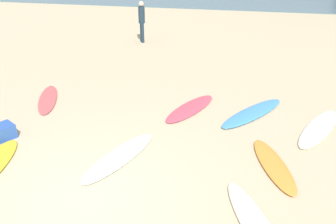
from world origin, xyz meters
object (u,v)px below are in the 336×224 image
Objects in this scene: surfboard_0 at (190,108)px; surfboard_7 at (253,113)px; surfboard_2 at (119,157)px; surfboard_5 at (274,165)px; surfboard_6 at (319,128)px; surfboard_8 at (48,99)px; beachgoer_near at (142,19)px; beach_cooler at (3,132)px.

surfboard_7 is (1.67, 0.05, 0.01)m from surfboard_0.
surfboard_5 is at bearing 26.65° from surfboard_2.
surfboard_6 is 1.67m from surfboard_7.
surfboard_5 is 0.95× the size of surfboard_8.
surfboard_2 is at bearing -14.26° from beachgoer_near.
beachgoer_near is at bearing 158.73° from surfboard_6.
surfboard_5 reaches higher than surfboard_2.
surfboard_2 is 9.53m from beachgoer_near.
surfboard_6 reaches higher than surfboard_8.
beachgoer_near is 3.71× the size of beach_cooler.
surfboard_5 is at bearing -96.37° from surfboard_6.
surfboard_5 is 4.12× the size of beach_cooler.
surfboard_5 reaches higher than surfboard_6.
beachgoer_near is at bearing 122.91° from surfboard_2.
surfboard_2 is 1.08× the size of surfboard_8.
beach_cooler is at bearing -32.33° from beachgoer_near.
surfboard_0 is 4.15m from surfboard_8.
surfboard_7 is (-1.59, 0.51, 0.01)m from surfboard_6.
surfboard_7 is at bearing 23.68° from beach_cooler.
surfboard_5 reaches higher than surfboard_8.
surfboard_7 is at bearing -171.77° from surfboard_6.
surfboard_7 reaches higher than surfboard_5.
beachgoer_near reaches higher than surfboard_7.
surfboard_8 reaches higher than surfboard_0.
surfboard_0 is 3.30m from surfboard_6.
surfboard_0 is at bearing -0.93° from beachgoer_near.
surfboard_0 is at bearing 31.29° from beach_cooler.
beachgoer_near is (-3.22, 6.55, 0.98)m from surfboard_0.
surfboard_8 is (-7.41, 0.20, -0.00)m from surfboard_6.
surfboard_5 is 6.56m from surfboard_8.
beach_cooler reaches higher than surfboard_5.
surfboard_6 is 5.04× the size of beach_cooler.
surfboard_6 is 1.36× the size of beachgoer_near.
beachgoer_near is (-5.31, 8.87, 0.97)m from surfboard_5.
surfboard_2 is 0.93× the size of surfboard_6.
surfboard_8 is at bearing -36.16° from surfboard_5.
beach_cooler is at bearing -121.37° from surfboard_7.
surfboard_6 is 7.58m from beach_cooler.
surfboard_2 is at bearing -127.02° from surfboard_6.
surfboard_7 reaches higher than surfboard_2.
surfboard_8 is at bearing 161.28° from surfboard_2.
surfboard_5 is (2.09, -2.32, 0.01)m from surfboard_0.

